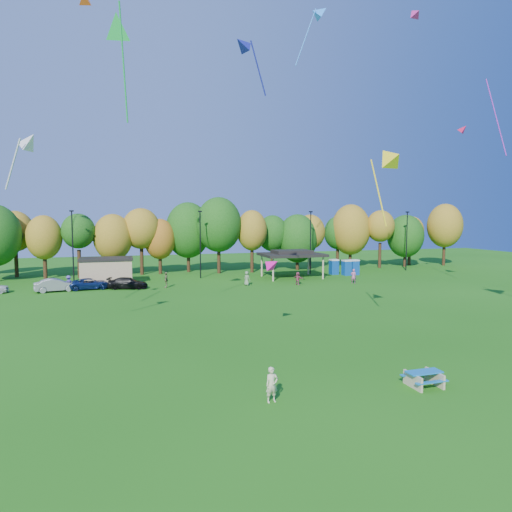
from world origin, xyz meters
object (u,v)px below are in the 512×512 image
object	(u,v)px
porta_potties	(345,267)
car_b	(56,285)
picnic_table	(424,378)
kite_flyer	(272,385)
car_c	(90,284)
car_d	(128,283)

from	to	relation	value
porta_potties	car_b	xyz separation A→B (m)	(-37.66, -4.36, -0.37)
picnic_table	kite_flyer	xyz separation A→B (m)	(-7.74, 0.28, 0.36)
car_b	car_c	size ratio (longest dim) A/B	0.97
car_d	picnic_table	bearing A→B (deg)	-146.69
car_c	picnic_table	bearing A→B (deg)	-160.66
car_b	porta_potties	bearing A→B (deg)	-95.14
porta_potties	car_b	bearing A→B (deg)	-173.40
porta_potties	car_d	size ratio (longest dim) A/B	0.83
car_c	car_b	bearing A→B (deg)	93.89
kite_flyer	car_b	bearing A→B (deg)	104.49
car_b	car_c	distance (m)	3.60
porta_potties	car_d	xyz separation A→B (m)	(-29.96, -4.44, -0.44)
car_b	car_d	distance (m)	7.70
picnic_table	car_d	bearing A→B (deg)	110.18
picnic_table	car_c	size ratio (longest dim) A/B	0.38
picnic_table	car_b	xyz separation A→B (m)	(-21.26, 35.72, 0.29)
kite_flyer	car_c	distance (m)	37.46
porta_potties	picnic_table	xyz separation A→B (m)	(-16.40, -40.08, -0.66)
kite_flyer	car_b	distance (m)	37.94
kite_flyer	car_d	distance (m)	35.84
picnic_table	car_b	world-z (taller)	car_b
porta_potties	car_b	distance (m)	37.91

